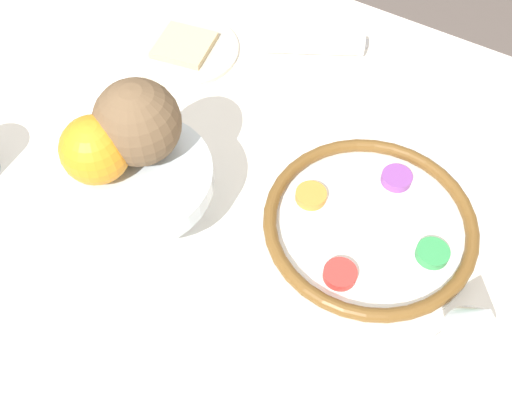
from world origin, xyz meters
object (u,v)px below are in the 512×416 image
at_px(seder_plate, 370,224).
at_px(napkin_roll, 311,42).
at_px(bread_plate, 185,48).
at_px(fruit_stand, 136,181).
at_px(coconut, 137,123).
at_px(wine_glass, 480,324).
at_px(orange_fruit, 95,150).

relative_size(seder_plate, napkin_roll, 1.67).
relative_size(bread_plate, napkin_roll, 1.06).
distance_m(seder_plate, bread_plate, 0.49).
distance_m(seder_plate, fruit_stand, 0.34).
distance_m(fruit_stand, napkin_roll, 0.46).
relative_size(fruit_stand, bread_plate, 1.08).
relative_size(seder_plate, coconut, 2.69).
bearing_deg(wine_glass, coconut, -0.25).
xyz_separation_m(seder_plate, bread_plate, (0.45, -0.18, -0.01)).
bearing_deg(coconut, fruit_stand, 103.18).
distance_m(wine_glass, napkin_roll, 0.61).
distance_m(wine_glass, coconut, 0.49).
relative_size(seder_plate, bread_plate, 1.57).
bearing_deg(napkin_roll, bread_plate, 30.97).
bearing_deg(bread_plate, seder_plate, 158.30).
relative_size(coconut, napkin_roll, 0.62).
bearing_deg(napkin_roll, coconut, 83.51).
xyz_separation_m(fruit_stand, orange_fruit, (0.03, 0.02, 0.07)).
distance_m(wine_glass, orange_fruit, 0.51).
xyz_separation_m(coconut, napkin_roll, (-0.05, -0.41, -0.15)).
height_order(orange_fruit, bread_plate, orange_fruit).
bearing_deg(coconut, orange_fruit, 65.91).
distance_m(seder_plate, napkin_roll, 0.39).
xyz_separation_m(bread_plate, napkin_roll, (-0.20, -0.12, 0.02)).
relative_size(seder_plate, wine_glass, 2.20).
distance_m(wine_glass, fruit_stand, 0.47).
height_order(wine_glass, napkin_roll, wine_glass).
bearing_deg(fruit_stand, coconut, -76.82).
distance_m(wine_glass, bread_plate, 0.71).
bearing_deg(wine_glass, fruit_stand, 4.07).
bearing_deg(fruit_stand, napkin_roll, -94.92).
distance_m(orange_fruit, bread_plate, 0.40).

